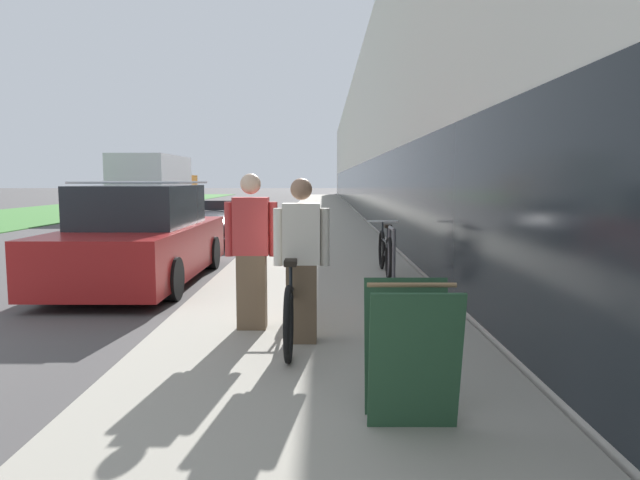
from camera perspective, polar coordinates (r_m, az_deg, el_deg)
The scene contains 12 objects.
sidewalk_slab at distance 25.62m, azimuth 0.15°, elevation 2.47°, with size 3.33×70.00×0.10m.
storefront_facade at distance 34.28m, azimuth 11.62°, elevation 9.27°, with size 10.01×70.00×7.31m.
lawn_strip at distance 32.68m, azimuth -24.72°, elevation 2.63°, with size 7.78×70.00×0.03m.
tandem_bicycle at distance 5.79m, azimuth -2.59°, elevation -5.73°, with size 0.52×2.62×0.83m.
person_rider at distance 5.38m, azimuth -1.86°, elevation -2.06°, with size 0.53×0.21×1.55m.
person_bystander at distance 5.90m, azimuth -6.87°, elevation -1.14°, with size 0.54×0.21×1.60m.
bike_rack_hoop at distance 8.54m, azimuth 7.18°, elevation -0.91°, with size 0.05×0.60×0.84m.
cruiser_bike_nearest at distance 9.39m, azimuth 6.54°, elevation -1.21°, with size 0.52×1.74×0.85m.
sandwich_board_sign at distance 3.73m, azimuth 9.05°, elevation -11.01°, with size 0.56×0.56×0.90m.
parked_sedan_curbside at distance 9.53m, azimuth -17.36°, elevation 0.11°, with size 1.91×4.66×1.62m.
vintage_roadster_curbside at distance 14.96m, azimuth -10.89°, elevation 1.46°, with size 1.84×4.14×1.09m.
moving_truck at distance 28.85m, azimuth -16.08°, elevation 5.35°, with size 2.56×7.38×2.79m.
Camera 1 is at (5.63, -4.57, 1.64)m, focal length 32.00 mm.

